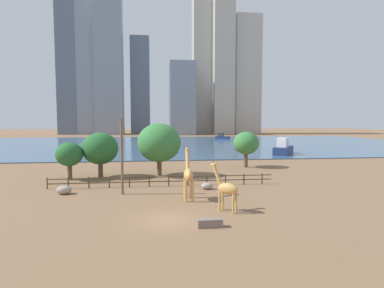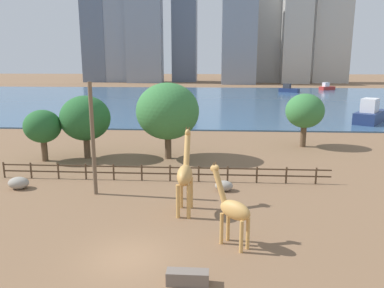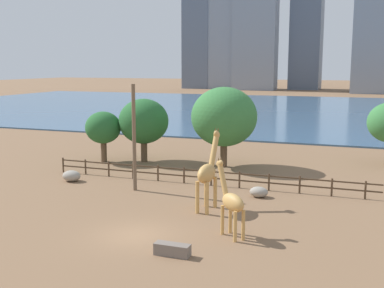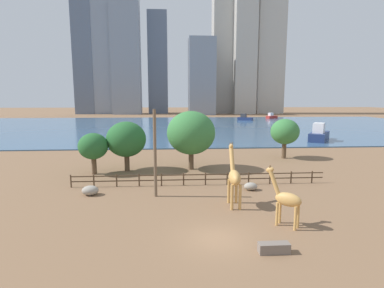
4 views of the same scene
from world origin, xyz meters
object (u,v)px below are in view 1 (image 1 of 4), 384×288
at_px(feeding_trough, 210,223).
at_px(giraffe_tall, 188,174).
at_px(boat_ferry, 222,137).
at_px(boat_sailboat, 283,149).
at_px(giraffe_companion, 226,188).
at_px(utility_pole, 122,157).
at_px(tree_right_tall, 69,155).
at_px(tree_left_large, 159,143).
at_px(boat_tug, 248,136).
at_px(tree_center_broad, 100,149).
at_px(boulder_near_fence, 207,186).
at_px(tree_left_small, 246,143).
at_px(boulder_by_pole, 64,190).

bearing_deg(feeding_trough, giraffe_tall, 95.46).
relative_size(boat_ferry, boat_sailboat, 0.71).
bearing_deg(giraffe_companion, utility_pole, 5.15).
height_order(giraffe_tall, tree_right_tall, giraffe_tall).
xyz_separation_m(utility_pole, tree_right_tall, (-7.69, 8.64, -0.66)).
distance_m(giraffe_tall, tree_left_large, 13.58).
bearing_deg(boat_ferry, utility_pole, -76.98).
height_order(tree_left_large, boat_sailboat, tree_left_large).
distance_m(giraffe_tall, boat_tug, 111.04).
bearing_deg(tree_right_tall, feeding_trough, -51.99).
height_order(feeding_trough, tree_center_broad, tree_center_broad).
bearing_deg(boulder_near_fence, tree_left_small, 59.27).
bearing_deg(giraffe_companion, boulder_near_fence, -46.18).
height_order(giraffe_tall, giraffe_companion, giraffe_tall).
xyz_separation_m(tree_right_tall, boat_ferry, (38.10, 82.48, -2.22)).
xyz_separation_m(boulder_near_fence, tree_center_broad, (-13.20, 8.80, 3.54)).
xyz_separation_m(boat_ferry, boat_tug, (14.28, 10.41, -0.04)).
bearing_deg(boulder_near_fence, utility_pole, -172.07).
relative_size(giraffe_companion, boulder_near_fence, 3.23).
xyz_separation_m(utility_pole, boulder_near_fence, (9.14, 1.27, -3.59)).
height_order(utility_pole, tree_right_tall, utility_pole).
height_order(giraffe_companion, boulder_near_fence, giraffe_companion).
xyz_separation_m(tree_left_small, boat_tug, (26.54, 85.08, -2.93)).
relative_size(boulder_near_fence, tree_left_small, 0.22).
bearing_deg(boat_sailboat, boat_tug, 23.55).
bearing_deg(giraffe_tall, boat_ferry, -12.73).
bearing_deg(tree_left_large, feeding_trough, -80.55).
distance_m(giraffe_companion, boulder_by_pole, 17.39).
height_order(tree_right_tall, tree_left_small, tree_left_small).
height_order(giraffe_companion, tree_center_broad, tree_center_broad).
xyz_separation_m(tree_center_broad, boat_sailboat, (35.92, 23.03, -2.46)).
relative_size(utility_pole, boat_sailboat, 0.91).
bearing_deg(tree_left_large, giraffe_tall, -78.20).
height_order(utility_pole, tree_left_large, utility_pole).
height_order(boulder_near_fence, boulder_by_pole, boulder_by_pole).
height_order(boulder_by_pole, tree_right_tall, tree_right_tall).
bearing_deg(tree_center_broad, utility_pole, -68.04).
bearing_deg(tree_left_small, feeding_trough, -111.71).
xyz_separation_m(feeding_trough, tree_left_large, (-3.49, 20.98, 4.32)).
bearing_deg(tree_left_small, tree_center_broad, -163.97).
bearing_deg(boulder_near_fence, tree_right_tall, 156.34).
bearing_deg(tree_left_large, tree_right_tall, -171.61).
bearing_deg(feeding_trough, tree_center_broad, 118.93).
height_order(boulder_near_fence, feeding_trough, boulder_near_fence).
xyz_separation_m(boulder_near_fence, boulder_by_pole, (-15.21, -0.52, 0.07)).
xyz_separation_m(giraffe_companion, tree_left_large, (-5.51, 17.41, 2.64)).
relative_size(giraffe_companion, tree_left_small, 0.72).
relative_size(utility_pole, boulder_near_fence, 6.05).
distance_m(boulder_near_fence, boulder_by_pole, 15.22).
distance_m(boulder_by_pole, feeding_trough, 17.62).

